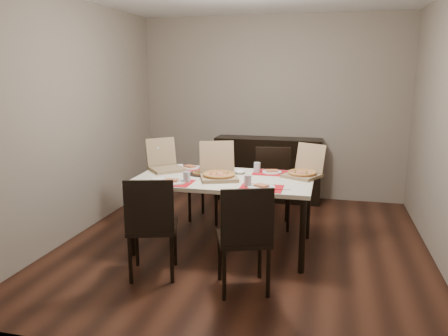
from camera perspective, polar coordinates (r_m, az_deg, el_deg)
The scene contains 19 objects.
ground at distance 4.76m, azimuth 2.56°, elevation -10.07°, with size 3.80×4.00×0.02m, color #3C1E12.
room_walls at distance 4.83m, azimuth 3.78°, elevation 11.48°, with size 3.84×4.02×2.62m.
sideboard at distance 6.31m, azimuth 5.76°, elevation -0.13°, with size 1.50×0.40×0.90m, color black.
dining_table at distance 4.50m, azimuth -0.00°, elevation -2.07°, with size 1.80×1.00×0.75m.
chair_near_left at distance 3.91m, azimuth -9.46°, elevation -7.14°, with size 0.52×0.52×0.93m.
chair_near_right at distance 3.60m, azimuth 2.71°, elevation -8.70°, with size 0.54×0.54×0.93m.
chair_far_left at distance 5.45m, azimuth -1.64°, elevation -1.38°, with size 0.49×0.49×0.93m.
chair_far_right at distance 5.25m, azimuth 6.37°, elevation -2.00°, with size 0.48×0.48×0.93m.
setting_near_left at distance 4.30m, azimuth -6.57°, elevation -1.64°, with size 0.49×0.30×0.11m.
setting_near_right at distance 4.09m, azimuth 4.44°, elevation -2.29°, with size 0.48×0.30×0.11m.
setting_far_left at distance 4.91m, azimuth -4.19°, elevation 0.16°, with size 0.44×0.30×0.11m.
setting_far_right at distance 4.71m, azimuth 5.70°, elevation -0.35°, with size 0.48×0.30×0.11m.
napkin_loose at distance 4.40m, azimuth 0.89°, elevation -1.40°, with size 0.12×0.11×0.02m, color white.
pizza_box_center at distance 4.43m, azimuth -0.72°, elevation -0.67°, with size 0.48×0.50×0.36m.
pizza_box_right at distance 4.58m, azimuth 10.36°, elevation -0.46°, with size 0.45×0.47×0.33m.
pizza_box_left at distance 4.87m, azimuth -7.66°, elevation 0.43°, with size 0.50×0.50×0.34m.
faina_plate at distance 4.62m, azimuth -2.95°, elevation -0.71°, with size 0.26×0.26×0.03m.
dip_bowl at distance 4.66m, azimuth 2.06°, elevation -0.54°, with size 0.13×0.13×0.03m, color white.
soda_bottle at distance 5.00m, azimuth -8.75°, elevation 1.44°, with size 0.10×0.10×0.28m.
Camera 1 is at (0.84, -4.32, 1.80)m, focal length 35.00 mm.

